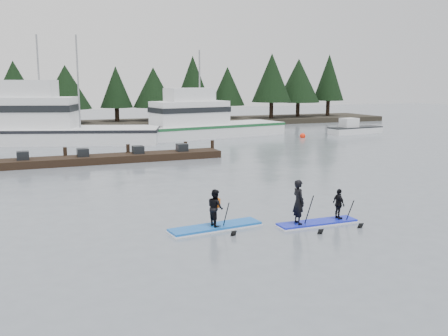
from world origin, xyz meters
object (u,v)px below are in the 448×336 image
object	(u,v)px
fishing_boat_large	(46,134)
paddleboard_duo	(315,209)
fishing_boat_medium	(203,130)
floating_dock	(115,158)
paddleboard_solo	(215,216)

from	to	relation	value
fishing_boat_large	paddleboard_duo	distance (m)	30.32
fishing_boat_medium	paddleboard_duo	distance (m)	29.49
paddleboard_duo	floating_dock	bearing A→B (deg)	103.96
fishing_boat_large	fishing_boat_medium	xyz separation A→B (m)	(13.79, -0.32, -0.12)
fishing_boat_large	paddleboard_solo	bearing A→B (deg)	-62.77
fishing_boat_large	fishing_boat_medium	distance (m)	13.79
fishing_boat_medium	paddleboard_solo	distance (m)	29.61
paddleboard_solo	fishing_boat_large	bearing A→B (deg)	92.46
fishing_boat_large	floating_dock	bearing A→B (deg)	-54.89
fishing_boat_large	fishing_boat_medium	bearing A→B (deg)	16.92
fishing_boat_medium	paddleboard_solo	xyz separation A→B (m)	(-9.29, -28.11, -0.18)
fishing_boat_large	floating_dock	world-z (taller)	fishing_boat_large
floating_dock	paddleboard_solo	size ratio (longest dim) A/B	4.09
floating_dock	paddleboard_solo	xyz separation A→B (m)	(0.80, -16.24, 0.23)
floating_dock	paddleboard_duo	distance (m)	17.60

